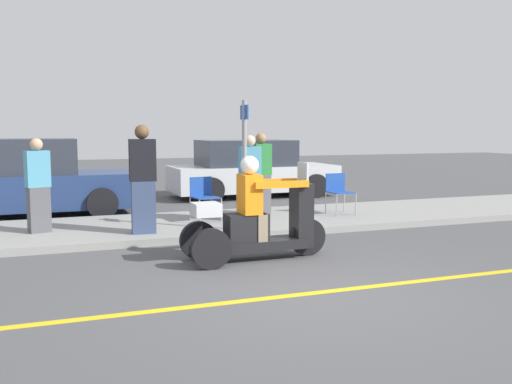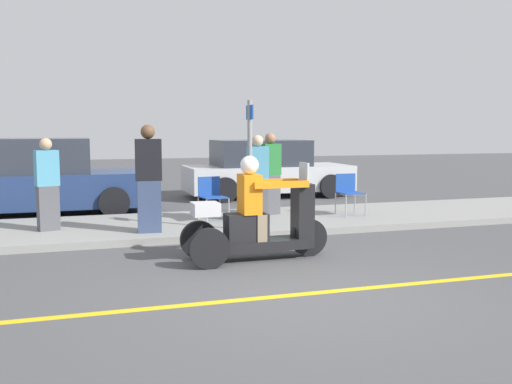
# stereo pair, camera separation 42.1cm
# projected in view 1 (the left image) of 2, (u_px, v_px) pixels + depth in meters

# --- Properties ---
(ground_plane) EXTENTS (60.00, 60.00, 0.00)m
(ground_plane) POSITION_uv_depth(u_px,v_px,m) (312.00, 293.00, 6.41)
(ground_plane) COLOR #4C4C4F
(lane_stripe) EXTENTS (24.00, 0.12, 0.01)m
(lane_stripe) POSITION_uv_depth(u_px,v_px,m) (312.00, 293.00, 6.41)
(lane_stripe) COLOR gold
(lane_stripe) RESTS_ON ground
(sidewalk_strip) EXTENTS (28.00, 2.80, 0.12)m
(sidewalk_strip) POSITION_uv_depth(u_px,v_px,m) (203.00, 224.00, 10.68)
(sidewalk_strip) COLOR gray
(sidewalk_strip) RESTS_ON ground
(motorcycle_trike) EXTENTS (2.10, 0.73, 1.47)m
(motorcycle_trike) POSITION_uv_depth(u_px,v_px,m) (257.00, 222.00, 8.02)
(motorcycle_trike) COLOR black
(motorcycle_trike) RESTS_ON ground
(spectator_far_back) EXTENTS (0.44, 0.29, 1.79)m
(spectator_far_back) POSITION_uv_depth(u_px,v_px,m) (143.00, 181.00, 9.38)
(spectator_far_back) COLOR #38476B
(spectator_far_back) RESTS_ON sidewalk_strip
(spectator_end_of_line) EXTENTS (0.44, 0.32, 1.64)m
(spectator_end_of_line) POSITION_uv_depth(u_px,v_px,m) (261.00, 175.00, 11.50)
(spectator_end_of_line) COLOR #515156
(spectator_end_of_line) RESTS_ON sidewalk_strip
(spectator_with_child) EXTENTS (0.42, 0.32, 1.57)m
(spectator_with_child) POSITION_uv_depth(u_px,v_px,m) (38.00, 187.00, 9.46)
(spectator_with_child) COLOR #515156
(spectator_with_child) RESTS_ON sidewalk_strip
(spectator_mid_group) EXTENTS (0.39, 0.25, 1.61)m
(spectator_mid_group) POSITION_uv_depth(u_px,v_px,m) (250.00, 180.00, 10.66)
(spectator_mid_group) COLOR #515156
(spectator_mid_group) RESTS_ON sidewalk_strip
(folding_chair_curbside) EXTENTS (0.52, 0.52, 0.82)m
(folding_chair_curbside) POSITION_uv_depth(u_px,v_px,m) (203.00, 194.00, 10.70)
(folding_chair_curbside) COLOR #A5A8AD
(folding_chair_curbside) RESTS_ON sidewalk_strip
(folding_chair_set_back) EXTENTS (0.48, 0.48, 0.82)m
(folding_chair_set_back) POSITION_uv_depth(u_px,v_px,m) (338.00, 189.00, 11.57)
(folding_chair_set_back) COLOR #A5A8AD
(folding_chair_set_back) RESTS_ON sidewalk_strip
(parked_car_lot_far) EXTENTS (4.49, 2.03, 1.64)m
(parked_car_lot_far) POSITION_uv_depth(u_px,v_px,m) (22.00, 180.00, 12.00)
(parked_car_lot_far) COLOR navy
(parked_car_lot_far) RESTS_ON ground
(parked_car_lot_center) EXTENTS (4.48, 2.04, 1.54)m
(parked_car_lot_center) POSITION_uv_depth(u_px,v_px,m) (251.00, 170.00, 15.56)
(parked_car_lot_center) COLOR silver
(parked_car_lot_center) RESTS_ON ground
(street_sign) EXTENTS (0.08, 0.36, 2.20)m
(street_sign) POSITION_uv_depth(u_px,v_px,m) (244.00, 160.00, 9.62)
(street_sign) COLOR gray
(street_sign) RESTS_ON sidewalk_strip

